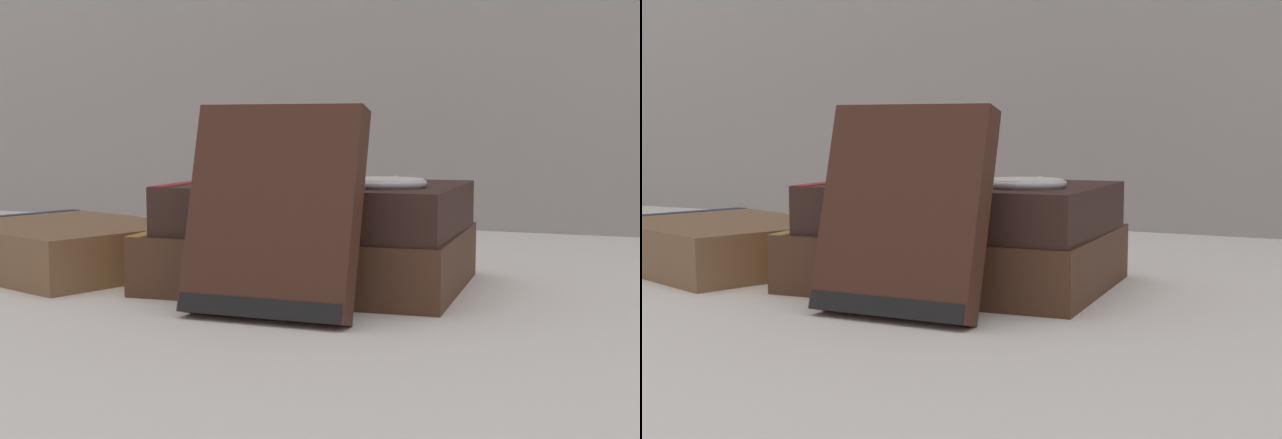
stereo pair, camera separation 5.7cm
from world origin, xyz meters
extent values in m
plane|color=white|center=(0.00, 0.00, 0.00)|extent=(3.00, 3.00, 0.00)
cube|color=#4C2D1E|center=(0.04, 0.03, 0.02)|extent=(0.23, 0.19, 0.04)
cube|color=olive|center=(-0.07, 0.02, 0.02)|extent=(0.02, 0.17, 0.04)
cube|color=#331E19|center=(0.05, 0.02, 0.06)|extent=(0.21, 0.16, 0.04)
cube|color=maroon|center=(-0.05, 0.02, 0.06)|extent=(0.02, 0.15, 0.04)
cube|color=brown|center=(-0.18, 0.02, 0.02)|extent=(0.23, 0.21, 0.04)
cube|color=navy|center=(-0.26, 0.05, 0.02)|extent=(0.06, 0.14, 0.04)
cube|color=#422319|center=(0.06, -0.09, 0.07)|extent=(0.11, 0.05, 0.13)
cube|color=black|center=(0.06, -0.10, 0.01)|extent=(0.11, 0.02, 0.02)
cylinder|color=white|center=(0.10, 0.01, 0.08)|extent=(0.05, 0.05, 0.01)
torus|color=silver|center=(0.10, 0.01, 0.08)|extent=(0.06, 0.06, 0.01)
sphere|color=silver|center=(0.10, 0.03, 0.08)|extent=(0.01, 0.01, 0.01)
camera|label=1|loc=(0.28, -0.59, 0.12)|focal=50.00mm
camera|label=2|loc=(0.33, -0.57, 0.12)|focal=50.00mm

